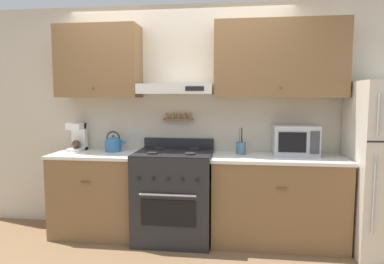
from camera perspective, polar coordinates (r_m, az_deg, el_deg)
ground_plane at (r=3.64m, az=-3.76°, el=-18.91°), size 16.00×16.00×0.00m
wall_back at (r=3.86m, az=-0.79°, el=5.55°), size 5.20×0.46×2.55m
counter_left at (r=4.01m, az=-15.42°, el=-9.78°), size 0.94×0.62×0.91m
counter_right at (r=3.74m, az=14.01°, el=-10.89°), size 1.36×0.62×0.91m
stove_range at (r=3.73m, az=-2.99°, el=-10.45°), size 0.80×0.69×1.06m
tea_kettle at (r=3.95m, az=-12.96°, el=-1.90°), size 0.23×0.18×0.23m
coffee_maker at (r=4.14m, az=-18.48°, el=-0.69°), size 0.16×0.23×0.32m
microwave at (r=3.77m, az=16.74°, el=-1.28°), size 0.46×0.39×0.32m
utensil_crock at (r=3.72m, az=8.18°, el=-2.54°), size 0.10×0.10×0.28m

